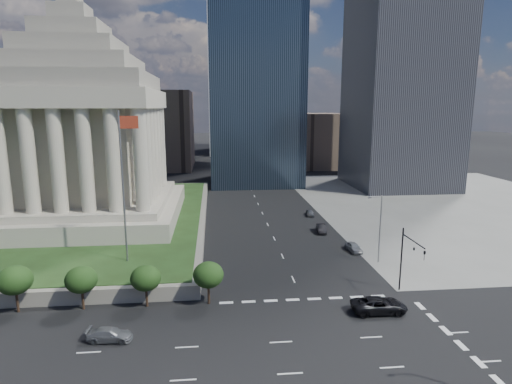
{
  "coord_description": "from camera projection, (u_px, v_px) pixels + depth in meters",
  "views": [
    {
      "loc": [
        -10.1,
        -32.2,
        22.25
      ],
      "look_at": [
        -5.28,
        16.61,
        12.52
      ],
      "focal_mm": 30.0,
      "sensor_mm": 36.0,
      "label": 1
    }
  ],
  "objects": [
    {
      "name": "suv_grey",
      "position": [
        110.0,
        335.0,
        41.38
      ],
      "size": [
        2.2,
        4.57,
        1.28
      ],
      "primitive_type": "imported",
      "rotation": [
        0.0,
        0.0,
        1.48
      ],
      "color": "#5B5E63",
      "rests_on": "ground"
    },
    {
      "name": "flagpole",
      "position": [
        124.0,
        179.0,
        55.51
      ],
      "size": [
        2.52,
        0.24,
        20.0
      ],
      "color": "slate",
      "rests_on": "plaza_lawn"
    },
    {
      "name": "street_lamp_north",
      "position": [
        379.0,
        225.0,
        61.32
      ],
      "size": [
        2.13,
        0.22,
        10.0
      ],
      "color": "slate",
      "rests_on": "ground"
    },
    {
      "name": "parked_sedan_mid",
      "position": [
        321.0,
        229.0,
        77.27
      ],
      "size": [
        2.06,
        4.5,
        1.43
      ],
      "primitive_type": "imported",
      "rotation": [
        0.0,
        0.0,
        -0.13
      ],
      "color": "black",
      "rests_on": "ground"
    },
    {
      "name": "parked_sedan_near",
      "position": [
        354.0,
        247.0,
        67.08
      ],
      "size": [
        4.2,
        1.99,
        1.39
      ],
      "primitive_type": "imported",
      "rotation": [
        0.0,
        0.0,
        0.09
      ],
      "color": "gray",
      "rests_on": "ground"
    },
    {
      "name": "pickup_truck",
      "position": [
        379.0,
        305.0,
        47.08
      ],
      "size": [
        2.92,
        6.15,
        1.7
      ],
      "primitive_type": "imported",
      "rotation": [
        0.0,
        0.0,
        1.55
      ],
      "color": "black",
      "rests_on": "ground"
    },
    {
      "name": "plaza_terrace",
      "position": [
        31.0,
        222.0,
        81.03
      ],
      "size": [
        66.0,
        70.0,
        1.8
      ],
      "primitive_type": "cube",
      "color": "slate",
      "rests_on": "ground"
    },
    {
      "name": "building_filler_ne",
      "position": [
        323.0,
        140.0,
        164.77
      ],
      "size": [
        20.0,
        30.0,
        20.0
      ],
      "primitive_type": "cube",
      "color": "brown",
      "rests_on": "ground"
    },
    {
      "name": "midrise_glass",
      "position": [
        254.0,
        80.0,
        123.82
      ],
      "size": [
        26.0,
        26.0,
        60.0
      ],
      "primitive_type": "cube",
      "color": "black",
      "rests_on": "ground"
    },
    {
      "name": "parked_sedan_far",
      "position": [
        310.0,
        213.0,
        89.22
      ],
      "size": [
        1.93,
        3.79,
        1.23
      ],
      "primitive_type": "imported",
      "rotation": [
        0.0,
        0.0,
        -0.13
      ],
      "color": "#595D61",
      "rests_on": "ground"
    },
    {
      "name": "ground",
      "position": [
        247.0,
        179.0,
        134.35
      ],
      "size": [
        500.0,
        500.0,
        0.0
      ],
      "primitive_type": "plane",
      "color": "black",
      "rests_on": "ground"
    },
    {
      "name": "war_memorial",
      "position": [
        79.0,
        112.0,
        76.15
      ],
      "size": [
        34.0,
        34.0,
        39.0
      ],
      "primitive_type": null,
      "color": "#B0A594",
      "rests_on": "plaza_lawn"
    },
    {
      "name": "plaza_lawn",
      "position": [
        30.0,
        217.0,
        80.84
      ],
      "size": [
        64.0,
        68.0,
        0.1
      ],
      "primitive_type": "cube",
      "color": "#223817",
      "rests_on": "plaza_terrace"
    },
    {
      "name": "highrise_ne",
      "position": [
        407.0,
        1.0,
        114.03
      ],
      "size": [
        26.0,
        28.0,
        100.0
      ],
      "primitive_type": "cube",
      "color": "black",
      "rests_on": "ground"
    },
    {
      "name": "sidewalk_ne",
      "position": [
        456.0,
        204.0,
        99.74
      ],
      "size": [
        68.0,
        90.0,
        0.03
      ],
      "primitive_type": "cube",
      "color": "slate",
      "rests_on": "ground"
    },
    {
      "name": "traffic_signal_ne",
      "position": [
        409.0,
        254.0,
        50.29
      ],
      "size": [
        0.3,
        5.74,
        8.0
      ],
      "color": "black",
      "rests_on": "ground"
    },
    {
      "name": "building_filler_nw",
      "position": [
        159.0,
        130.0,
        158.01
      ],
      "size": [
        24.0,
        30.0,
        28.0
      ],
      "primitive_type": "cube",
      "color": "brown",
      "rests_on": "ground"
    }
  ]
}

